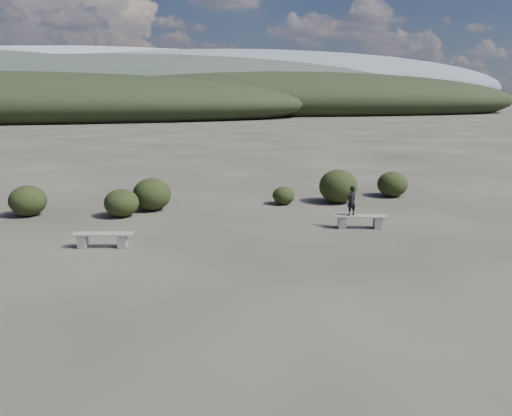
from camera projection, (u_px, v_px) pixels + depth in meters
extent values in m
plane|color=#302D26|center=(298.00, 284.00, 11.82)|extent=(1200.00, 1200.00, 0.00)
cube|color=slate|center=(83.00, 241.00, 14.64)|extent=(0.31, 0.38, 0.39)
cube|color=slate|center=(123.00, 241.00, 14.66)|extent=(0.31, 0.38, 0.39)
cube|color=gray|center=(102.00, 234.00, 14.60)|extent=(1.79, 0.73, 0.05)
cube|color=slate|center=(342.00, 222.00, 16.81)|extent=(0.33, 0.40, 0.40)
cube|color=slate|center=(378.00, 223.00, 16.75)|extent=(0.33, 0.40, 0.40)
cube|color=gray|center=(360.00, 216.00, 16.73)|extent=(1.83, 0.85, 0.05)
imported|color=black|center=(351.00, 201.00, 16.63)|extent=(0.42, 0.34, 1.00)
ellipsoid|color=black|center=(121.00, 203.00, 18.35)|extent=(1.26, 1.26, 1.03)
ellipsoid|color=black|center=(152.00, 194.00, 19.37)|extent=(1.47, 1.47, 1.26)
ellipsoid|color=black|center=(284.00, 196.00, 20.46)|extent=(0.92, 0.92, 0.73)
ellipsoid|color=black|center=(338.00, 186.00, 20.73)|extent=(1.59, 1.59, 1.39)
ellipsoid|color=black|center=(392.00, 184.00, 22.02)|extent=(1.33, 1.33, 1.11)
ellipsoid|color=black|center=(28.00, 201.00, 18.48)|extent=(1.34, 1.34, 1.14)
ellipsoid|color=black|center=(18.00, 105.00, 91.23)|extent=(110.00, 40.00, 12.00)
ellipsoid|color=black|center=(297.00, 101.00, 123.38)|extent=(120.00, 44.00, 14.00)
ellipsoid|color=#2C352C|center=(148.00, 93.00, 162.68)|extent=(190.00, 64.00, 24.00)
ellipsoid|color=slate|center=(258.00, 87.00, 310.18)|extent=(340.00, 110.00, 44.00)
ellipsoid|color=#8F96A1|center=(102.00, 85.00, 382.54)|extent=(460.00, 140.00, 56.00)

